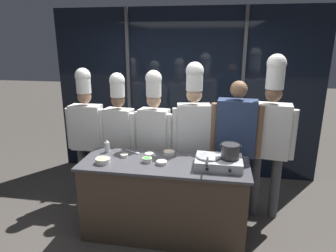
{
  "coord_description": "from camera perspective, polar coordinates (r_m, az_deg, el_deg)",
  "views": [
    {
      "loc": [
        0.57,
        -3.02,
        2.22
      ],
      "look_at": [
        0.0,
        0.25,
        1.25
      ],
      "focal_mm": 32.0,
      "sensor_mm": 36.0,
      "label": 1
    }
  ],
  "objects": [
    {
      "name": "serving_spoon_slotted",
      "position": [
        3.63,
        -6.29,
        -5.03
      ],
      "size": [
        0.21,
        0.12,
        0.02
      ],
      "color": "#B2B5BA",
      "rests_on": "demo_counter"
    },
    {
      "name": "prep_bowl_ginger",
      "position": [
        3.39,
        -12.3,
        -6.4
      ],
      "size": [
        0.17,
        0.17,
        0.06
      ],
      "color": "silver",
      "rests_on": "demo_counter"
    },
    {
      "name": "prep_bowl_scallions",
      "position": [
        3.35,
        -4.01,
        -6.39
      ],
      "size": [
        0.11,
        0.11,
        0.05
      ],
      "color": "silver",
      "rests_on": "demo_counter"
    },
    {
      "name": "chef_sous",
      "position": [
        4.04,
        -9.27,
        -0.52
      ],
      "size": [
        0.49,
        0.25,
        1.81
      ],
      "rotation": [
        0.0,
        0.0,
        2.99
      ],
      "color": "#232326",
      "rests_on": "ground_plane"
    },
    {
      "name": "stock_pot",
      "position": [
        3.21,
        11.77,
        -4.61
      ],
      "size": [
        0.22,
        0.2,
        0.15
      ],
      "color": "#333335",
      "rests_on": "portable_stove"
    },
    {
      "name": "prep_bowl_onion",
      "position": [
        3.51,
        -3.59,
        -5.45
      ],
      "size": [
        0.11,
        0.11,
        0.04
      ],
      "color": "silver",
      "rests_on": "demo_counter"
    },
    {
      "name": "portable_stove",
      "position": [
        3.26,
        9.62,
        -6.81
      ],
      "size": [
        0.49,
        0.39,
        0.11
      ],
      "color": "#B2B5BA",
      "rests_on": "demo_counter"
    },
    {
      "name": "ground_plane",
      "position": [
        3.79,
        -0.69,
        -19.6
      ],
      "size": [
        24.0,
        24.0,
        0.0
      ],
      "primitive_type": "plane",
      "color": "#47423D"
    },
    {
      "name": "chef_apprentice",
      "position": [
        3.82,
        18.89,
        -0.53
      ],
      "size": [
        0.59,
        0.29,
        2.06
      ],
      "rotation": [
        0.0,
        0.0,
        3.01
      ],
      "color": "#4C4C51",
      "rests_on": "ground_plane"
    },
    {
      "name": "prep_bowl_garlic",
      "position": [
        3.52,
        -8.37,
        -5.54
      ],
      "size": [
        0.09,
        0.09,
        0.04
      ],
      "color": "silver",
      "rests_on": "demo_counter"
    },
    {
      "name": "squeeze_bottle_clear",
      "position": [
        3.68,
        -11.52,
        -3.8
      ],
      "size": [
        0.06,
        0.06,
        0.16
      ],
      "color": "white",
      "rests_on": "demo_counter"
    },
    {
      "name": "demo_counter",
      "position": [
        3.54,
        -0.72,
        -13.66
      ],
      "size": [
        1.87,
        0.69,
        0.9
      ],
      "color": "#4C3D2D",
      "rests_on": "ground_plane"
    },
    {
      "name": "chef_pastry",
      "position": [
        3.75,
        4.86,
        -0.24
      ],
      "size": [
        0.52,
        0.28,
        1.96
      ],
      "rotation": [
        0.0,
        0.0,
        3.32
      ],
      "color": "#2D3856",
      "rests_on": "ground_plane"
    },
    {
      "name": "person_guest",
      "position": [
        3.75,
        12.74,
        -2.18
      ],
      "size": [
        0.61,
        0.28,
        1.76
      ],
      "rotation": [
        0.0,
        0.0,
        3.06
      ],
      "color": "#2D3856",
      "rests_on": "ground_plane"
    },
    {
      "name": "window_wall_back",
      "position": [
        4.89,
        3.06,
        5.96
      ],
      "size": [
        4.28,
        0.09,
        2.7
      ],
      "color": "black",
      "rests_on": "ground_plane"
    },
    {
      "name": "chef_head",
      "position": [
        4.22,
        -15.24,
        -0.1
      ],
      "size": [
        0.55,
        0.22,
        1.86
      ],
      "rotation": [
        0.0,
        0.0,
        3.16
      ],
      "color": "#4C4C51",
      "rests_on": "ground_plane"
    },
    {
      "name": "chef_line",
      "position": [
        3.85,
        -2.65,
        -0.75
      ],
      "size": [
        0.49,
        0.25,
        1.86
      ],
      "rotation": [
        0.0,
        0.0,
        2.99
      ],
      "color": "#2D3856",
      "rests_on": "ground_plane"
    },
    {
      "name": "prep_bowl_chicken",
      "position": [
        3.54,
        0.2,
        -5.11
      ],
      "size": [
        0.13,
        0.13,
        0.05
      ],
      "color": "silver",
      "rests_on": "demo_counter"
    },
    {
      "name": "prep_bowl_bean_sprouts",
      "position": [
        3.29,
        -1.22,
        -6.93
      ],
      "size": [
        0.12,
        0.12,
        0.04
      ],
      "color": "silver",
      "rests_on": "demo_counter"
    },
    {
      "name": "frying_pan",
      "position": [
        3.23,
        7.66,
        -5.45
      ],
      "size": [
        0.26,
        0.45,
        0.04
      ],
      "color": "#ADAFB5",
      "rests_on": "portable_stove"
    }
  ]
}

